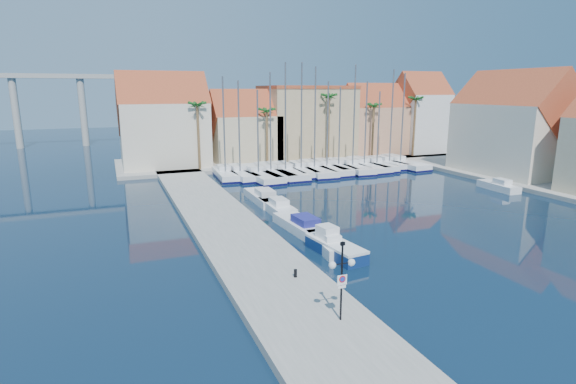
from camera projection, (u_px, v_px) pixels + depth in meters
ground at (433, 282)px, 27.13m from camera, size 260.00×260.00×0.00m
quay_west at (231, 231)px, 36.05m from camera, size 6.00×77.00×0.50m
shore_north at (290, 159)px, 74.15m from camera, size 54.00×16.00×0.50m
shore_east at (571, 188)px, 52.20m from camera, size 12.00×60.00×0.50m
lamp_post at (342, 269)px, 21.14m from camera, size 1.35×0.40×3.97m
bollard at (295, 273)px, 26.60m from camera, size 0.19×0.19×0.48m
fishing_boat at (334, 246)px, 31.57m from camera, size 2.44×5.51×1.87m
motorboat_west_0 at (328, 243)px, 32.53m from camera, size 2.09×5.17×1.40m
motorboat_west_1 at (302, 225)px, 36.85m from camera, size 2.66×7.00×1.40m
motorboat_west_2 at (277, 206)px, 42.76m from camera, size 1.91×5.97×1.40m
motorboat_west_3 at (263, 197)px, 46.59m from camera, size 2.28×6.97×1.40m
motorboat_east_1 at (499, 186)px, 51.88m from camera, size 1.95×5.31×1.40m
sailboat_0 at (225, 174)px, 58.90m from camera, size 2.76×8.62×12.99m
sailboat_1 at (239, 173)px, 59.23m from camera, size 3.34×9.88×12.50m
sailboat_2 at (256, 174)px, 58.83m from camera, size 4.07×12.08×11.36m
sailboat_3 at (269, 172)px, 60.30m from camera, size 3.86×11.95×13.55m
sailboat_4 at (284, 171)px, 60.75m from camera, size 3.17×11.64×14.78m
sailboat_5 at (300, 170)px, 61.78m from camera, size 2.92×9.48×14.85m
sailboat_6 at (313, 169)px, 62.70m from camera, size 3.95×11.97×14.35m
sailboat_7 at (325, 168)px, 63.60m from camera, size 3.52×11.39×12.47m
sailboat_8 at (337, 167)px, 64.41m from camera, size 3.29×9.74×11.75m
sailboat_9 at (351, 167)px, 64.38m from camera, size 3.52×10.75×14.70m
sailboat_10 at (362, 165)px, 65.76m from camera, size 3.59×11.28×12.50m
sailboat_11 at (375, 165)px, 66.10m from camera, size 2.78×9.55×11.14m
sailboat_12 at (387, 163)px, 67.33m from camera, size 2.22×8.34×14.21m
sailboat_13 at (397, 163)px, 67.90m from camera, size 3.88×11.81×13.70m
building_0 at (164, 124)px, 64.63m from camera, size 12.30×9.00×13.50m
building_1 at (244, 130)px, 69.24m from camera, size 10.30×8.00×11.00m
building_2 at (307, 121)px, 73.90m from camera, size 14.20×10.20×11.50m
building_3 at (372, 122)px, 77.41m from camera, size 10.30×8.00×12.00m
building_4 at (419, 115)px, 79.51m from camera, size 8.30×8.00×14.00m
building_6 at (513, 127)px, 58.96m from camera, size 9.00×14.30×13.50m
palm_0 at (197, 107)px, 60.98m from camera, size 2.60×2.60×10.15m
palm_1 at (267, 113)px, 64.80m from camera, size 2.60×2.60×9.15m
palm_2 at (329, 99)px, 67.99m from camera, size 2.60×2.60×11.15m
palm_3 at (374, 107)px, 71.19m from camera, size 2.60×2.60×9.65m
palm_4 at (416, 101)px, 73.87m from camera, size 2.60×2.60×10.65m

